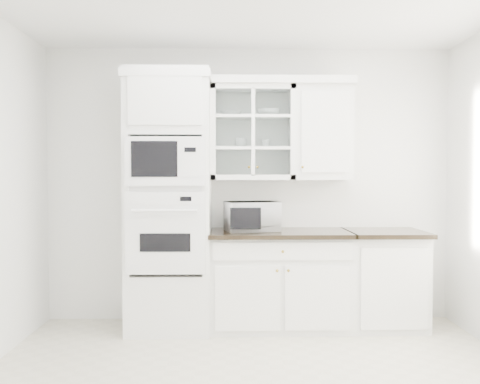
{
  "coord_description": "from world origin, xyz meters",
  "views": [
    {
      "loc": [
        -0.18,
        -3.32,
        1.45
      ],
      "look_at": [
        -0.1,
        1.05,
        1.3
      ],
      "focal_mm": 38.0,
      "sensor_mm": 36.0,
      "label": 1
    }
  ],
  "objects": [
    {
      "name": "countertop_microwave",
      "position": [
        0.02,
        1.44,
        1.06
      ],
      "size": [
        0.56,
        0.5,
        0.28
      ],
      "primitive_type": "imported",
      "rotation": [
        0.0,
        0.0,
        3.38
      ],
      "color": "white",
      "rests_on": "base_cabinet_run"
    },
    {
      "name": "bowl_b",
      "position": [
        0.19,
        1.58,
        2.04
      ],
      "size": [
        0.26,
        0.26,
        0.07
      ],
      "primitive_type": "imported",
      "rotation": [
        0.0,
        0.0,
        -0.18
      ],
      "color": "white",
      "rests_on": "upper_cabinet_glass"
    },
    {
      "name": "room_shell",
      "position": [
        0.0,
        0.43,
        1.78
      ],
      "size": [
        4.0,
        3.5,
        2.7
      ],
      "color": "white",
      "rests_on": "ground"
    },
    {
      "name": "upper_cabinet_glass",
      "position": [
        0.03,
        1.58,
        1.85
      ],
      "size": [
        0.8,
        0.33,
        0.9
      ],
      "color": "white",
      "rests_on": "room_shell"
    },
    {
      "name": "extra_base_cabinet",
      "position": [
        1.28,
        1.45,
        0.46
      ],
      "size": [
        0.72,
        0.67,
        0.92
      ],
      "color": "white",
      "rests_on": "ground"
    },
    {
      "name": "base_cabinet_run",
      "position": [
        0.28,
        1.45,
        0.46
      ],
      "size": [
        1.32,
        0.67,
        0.92
      ],
      "color": "white",
      "rests_on": "ground"
    },
    {
      "name": "bowl_a",
      "position": [
        -0.18,
        1.58,
        2.04
      ],
      "size": [
        0.24,
        0.24,
        0.05
      ],
      "primitive_type": "imported",
      "rotation": [
        0.0,
        0.0,
        -0.18
      ],
      "color": "white",
      "rests_on": "upper_cabinet_glass"
    },
    {
      "name": "upper_cabinet_solid",
      "position": [
        0.71,
        1.58,
        1.85
      ],
      "size": [
        0.55,
        0.33,
        0.9
      ],
      "primitive_type": "cube",
      "color": "white",
      "rests_on": "room_shell"
    },
    {
      "name": "crown_molding",
      "position": [
        -0.07,
        1.56,
        2.33
      ],
      "size": [
        2.14,
        0.38,
        0.07
      ],
      "primitive_type": "cube",
      "color": "white",
      "rests_on": "room_shell"
    },
    {
      "name": "cup_a",
      "position": [
        -0.08,
        1.58,
        1.76
      ],
      "size": [
        0.13,
        0.13,
        0.09
      ],
      "primitive_type": "imported",
      "rotation": [
        0.0,
        0.0,
        -0.19
      ],
      "color": "white",
      "rests_on": "upper_cabinet_glass"
    },
    {
      "name": "oven_column",
      "position": [
        -0.75,
        1.42,
        1.2
      ],
      "size": [
        0.76,
        0.68,
        2.4
      ],
      "color": "white",
      "rests_on": "ground"
    },
    {
      "name": "cup_b",
      "position": [
        0.16,
        1.58,
        1.75
      ],
      "size": [
        0.1,
        0.1,
        0.08
      ],
      "primitive_type": "imported",
      "rotation": [
        0.0,
        0.0,
        0.18
      ],
      "color": "white",
      "rests_on": "upper_cabinet_glass"
    }
  ]
}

